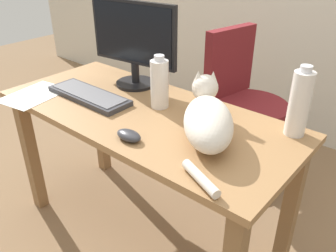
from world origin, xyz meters
name	(u,v)px	position (x,y,z in m)	size (l,w,h in m)	color
ground_plane	(148,231)	(0.00, 0.00, 0.00)	(8.00, 8.00, 0.00)	#846647
desk	(144,134)	(0.00, 0.00, 0.60)	(1.38, 0.61, 0.72)	#9E7247
office_chair	(241,120)	(0.10, 0.73, 0.41)	(0.49, 0.48, 0.94)	black
monitor	(134,41)	(-0.24, 0.19, 0.95)	(0.48, 0.20, 0.42)	black
keyboard	(89,95)	(-0.29, -0.07, 0.73)	(0.44, 0.15, 0.03)	#333338
cat	(208,118)	(0.34, -0.01, 0.80)	(0.41, 0.50, 0.20)	silver
computer_mouse	(129,135)	(0.13, -0.21, 0.74)	(0.11, 0.06, 0.04)	#333338
paper_sheet	(34,95)	(-0.52, -0.21, 0.72)	(0.21, 0.30, 0.00)	white
water_bottle	(299,103)	(0.58, 0.23, 0.85)	(0.08, 0.08, 0.28)	silver
spray_bottle	(160,83)	(0.02, 0.08, 0.83)	(0.08, 0.08, 0.24)	silver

